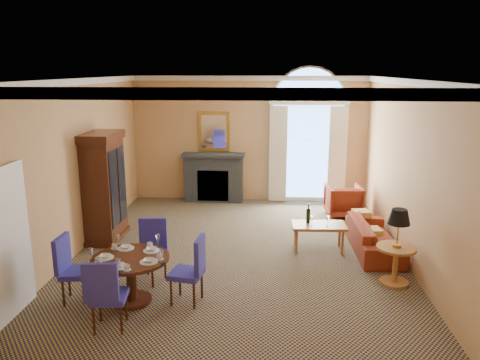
# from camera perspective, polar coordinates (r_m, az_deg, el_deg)

# --- Properties ---
(ground) EXTENTS (7.50, 7.50, 0.00)m
(ground) POSITION_cam_1_polar(r_m,az_deg,el_deg) (8.85, -0.23, -8.97)
(ground) COLOR #13163E
(ground) RESTS_ON ground
(room_envelope) EXTENTS (6.04, 7.52, 3.45)m
(room_envelope) POSITION_cam_1_polar(r_m,az_deg,el_deg) (8.89, -0.09, 7.86)
(room_envelope) COLOR tan
(room_envelope) RESTS_ON ground
(armoire) EXTENTS (0.62, 1.10, 2.17)m
(armoire) POSITION_cam_1_polar(r_m,az_deg,el_deg) (9.68, -16.22, -1.02)
(armoire) COLOR #33160B
(armoire) RESTS_ON ground
(dining_table) EXTENTS (1.13, 1.13, 0.91)m
(dining_table) POSITION_cam_1_polar(r_m,az_deg,el_deg) (7.12, -13.17, -10.42)
(dining_table) COLOR #33160B
(dining_table) RESTS_ON ground
(dining_chair_north) EXTENTS (0.58, 0.58, 1.01)m
(dining_chair_north) POSITION_cam_1_polar(r_m,az_deg,el_deg) (7.80, -10.77, -7.84)
(dining_chair_north) COLOR navy
(dining_chair_north) RESTS_ON ground
(dining_chair_south) EXTENTS (0.50, 0.51, 1.01)m
(dining_chair_south) POSITION_cam_1_polar(r_m,az_deg,el_deg) (6.43, -16.11, -12.92)
(dining_chair_south) COLOR navy
(dining_chair_south) RESTS_ON ground
(dining_chair_east) EXTENTS (0.52, 0.52, 1.01)m
(dining_chair_east) POSITION_cam_1_polar(r_m,az_deg,el_deg) (6.96, -5.77, -10.36)
(dining_chair_east) COLOR navy
(dining_chair_east) RESTS_ON ground
(dining_chair_west) EXTENTS (0.52, 0.52, 1.01)m
(dining_chair_west) POSITION_cam_1_polar(r_m,az_deg,el_deg) (7.40, -20.02, -9.65)
(dining_chair_west) COLOR navy
(dining_chair_west) RESTS_ON ground
(sofa) EXTENTS (0.80, 1.96, 0.57)m
(sofa) POSITION_cam_1_polar(r_m,az_deg,el_deg) (9.23, 16.03, -6.67)
(sofa) COLOR maroon
(sofa) RESTS_ON ground
(armchair) EXTENTS (0.86, 0.88, 0.74)m
(armchair) POSITION_cam_1_polar(r_m,az_deg,el_deg) (11.19, 12.50, -2.47)
(armchair) COLOR maroon
(armchair) RESTS_ON ground
(coffee_table) EXTENTS (1.03, 0.60, 0.89)m
(coffee_table) POSITION_cam_1_polar(r_m,az_deg,el_deg) (9.00, 9.53, -5.57)
(coffee_table) COLOR #B16E35
(coffee_table) RESTS_ON ground
(side_table) EXTENTS (0.63, 0.63, 1.22)m
(side_table) POSITION_cam_1_polar(r_m,az_deg,el_deg) (7.82, 18.64, -6.76)
(side_table) COLOR #B16E35
(side_table) RESTS_ON ground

